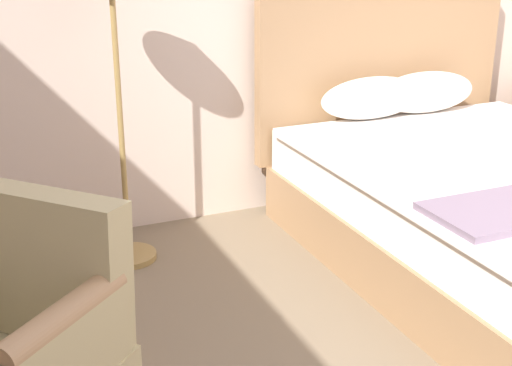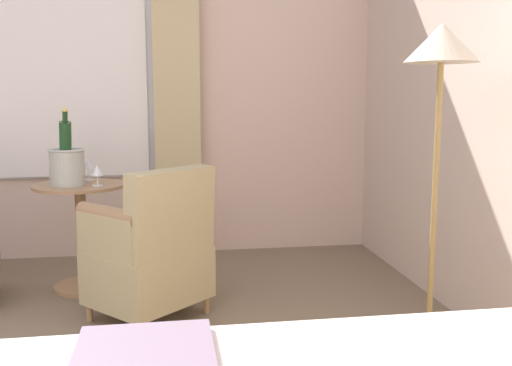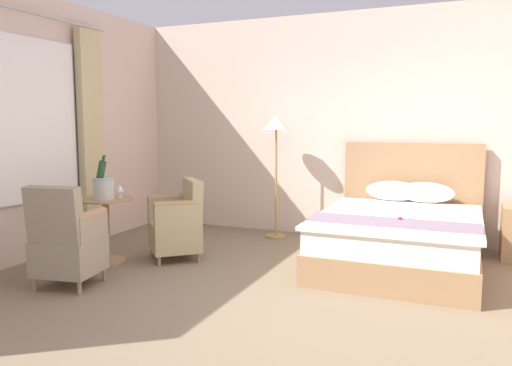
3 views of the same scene
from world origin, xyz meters
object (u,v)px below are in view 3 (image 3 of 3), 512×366
bed (400,235)px  floor_lamp_brass (276,136)px  side_table_round (106,226)px  wine_glass_near_bucket (120,189)px  wine_glass_near_edge (95,188)px  champagne_bucket (103,186)px  armchair_by_window (178,224)px  armchair_facing_bed (66,241)px

bed → floor_lamp_brass: 2.08m
side_table_round → wine_glass_near_bucket: 0.42m
floor_lamp_brass → side_table_round: bearing=-124.3°
floor_lamp_brass → side_table_round: (-1.26, -1.85, -0.94)m
side_table_round → wine_glass_near_edge: size_ratio=4.92×
champagne_bucket → armchair_by_window: champagne_bucket is taller
floor_lamp_brass → wine_glass_near_edge: floor_lamp_brass is taller
side_table_round → armchair_facing_bed: size_ratio=0.74×
bed → floor_lamp_brass: size_ratio=1.34×
champagne_bucket → wine_glass_near_bucket: size_ratio=3.61×
floor_lamp_brass → wine_glass_near_edge: (-1.42, -1.81, -0.53)m
floor_lamp_brass → wine_glass_near_bucket: bearing=-124.1°
bed → wine_glass_near_edge: (-3.10, -1.12, 0.48)m
wine_glass_near_edge → armchair_by_window: size_ratio=0.16×
wine_glass_near_bucket → wine_glass_near_edge: wine_glass_near_edge is taller
bed → side_table_round: bearing=-158.5°
wine_glass_near_bucket → armchair_facing_bed: bearing=-83.9°
armchair_by_window → armchair_facing_bed: armchair_facing_bed is taller
wine_glass_near_edge → armchair_facing_bed: 0.98m
bed → wine_glass_near_bucket: bed is taller
bed → side_table_round: bed is taller
side_table_round → wine_glass_near_bucket: wine_glass_near_bucket is taller
armchair_facing_bed → champagne_bucket: bearing=102.6°
armchair_by_window → armchair_facing_bed: bearing=-108.0°
floor_lamp_brass → wine_glass_near_bucket: (-1.16, -1.72, -0.54)m
bed → armchair_by_window: bed is taller
bed → wine_glass_near_bucket: bearing=-160.1°
bed → champagne_bucket: 3.19m
wine_glass_near_bucket → armchair_by_window: 0.74m
wine_glass_near_bucket → armchair_facing_bed: 1.00m
armchair_facing_bed → side_table_round: bearing=103.8°
wine_glass_near_edge → armchair_by_window: 0.98m
champagne_bucket → armchair_by_window: size_ratio=0.56×
wine_glass_near_bucket → bed: bearing=19.9°
floor_lamp_brass → wine_glass_near_edge: bearing=-128.2°
champagne_bucket → floor_lamp_brass: bearing=57.3°
bed → wine_glass_near_bucket: size_ratio=15.79×
side_table_round → armchair_by_window: 0.77m
wine_glass_near_edge → champagne_bucket: bearing=-28.2°
bed → armchair_by_window: 2.43m
floor_lamp_brass → champagne_bucket: (-1.23, -1.91, -0.49)m
wine_glass_near_bucket → wine_glass_near_edge: size_ratio=0.95×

